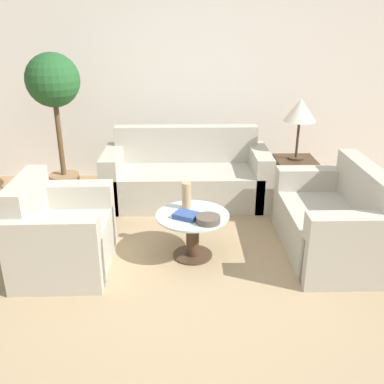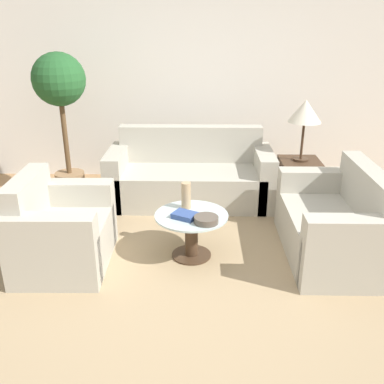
# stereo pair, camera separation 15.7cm
# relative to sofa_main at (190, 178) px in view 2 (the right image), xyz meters

# --- Properties ---
(ground_plane) EXTENTS (14.00, 14.00, 0.00)m
(ground_plane) POSITION_rel_sofa_main_xyz_m (-0.04, -1.93, -0.29)
(ground_plane) COLOR #9E754C
(wall_back) EXTENTS (10.00, 0.06, 2.60)m
(wall_back) POSITION_rel_sofa_main_xyz_m (-0.04, 0.93, 1.01)
(wall_back) COLOR white
(wall_back) RESTS_ON ground_plane
(rug) EXTENTS (3.57, 3.57, 0.01)m
(rug) POSITION_rel_sofa_main_xyz_m (0.04, -1.36, -0.29)
(rug) COLOR tan
(rug) RESTS_ON ground_plane
(sofa_main) EXTENTS (1.94, 0.83, 0.87)m
(sofa_main) POSITION_rel_sofa_main_xyz_m (0.00, 0.00, 0.00)
(sofa_main) COLOR #B2AD9E
(sofa_main) RESTS_ON ground_plane
(armchair) EXTENTS (0.78, 0.98, 0.84)m
(armchair) POSITION_rel_sofa_main_xyz_m (-1.15, -1.50, 0.00)
(armchair) COLOR #B2AD9E
(armchair) RESTS_ON ground_plane
(loveseat) EXTENTS (0.78, 1.35, 0.85)m
(loveseat) POSITION_rel_sofa_main_xyz_m (1.40, -1.30, 0.00)
(loveseat) COLOR #B2AD9E
(loveseat) RESTS_ON ground_plane
(coffee_table) EXTENTS (0.67, 0.67, 0.43)m
(coffee_table) POSITION_rel_sofa_main_xyz_m (0.04, -1.36, -0.01)
(coffee_table) COLOR #422D1E
(coffee_table) RESTS_ON ground_plane
(side_table) EXTENTS (0.46, 0.46, 0.54)m
(side_table) POSITION_rel_sofa_main_xyz_m (1.29, -0.07, -0.02)
(side_table) COLOR #422D1E
(side_table) RESTS_ON ground_plane
(table_lamp) EXTENTS (0.37, 0.37, 0.71)m
(table_lamp) POSITION_rel_sofa_main_xyz_m (1.29, -0.07, 0.82)
(table_lamp) COLOR #422D1E
(table_lamp) RESTS_ON side_table
(potted_plant) EXTENTS (0.60, 0.60, 1.75)m
(potted_plant) POSITION_rel_sofa_main_xyz_m (-1.49, 0.04, 0.95)
(potted_plant) COLOR #93704C
(potted_plant) RESTS_ON ground_plane
(vase) EXTENTS (0.09, 0.09, 0.25)m
(vase) POSITION_rel_sofa_main_xyz_m (-0.01, -1.22, 0.27)
(vase) COLOR tan
(vase) RESTS_ON coffee_table
(bowl) EXTENTS (0.21, 0.21, 0.06)m
(bowl) POSITION_rel_sofa_main_xyz_m (0.17, -1.53, 0.17)
(bowl) COLOR brown
(bowl) RESTS_ON coffee_table
(book_stack) EXTENTS (0.26, 0.24, 0.05)m
(book_stack) POSITION_rel_sofa_main_xyz_m (-0.01, -1.43, 0.16)
(book_stack) COLOR #334C8C
(book_stack) RESTS_ON coffee_table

